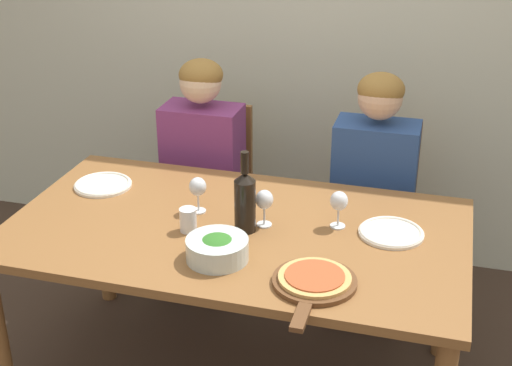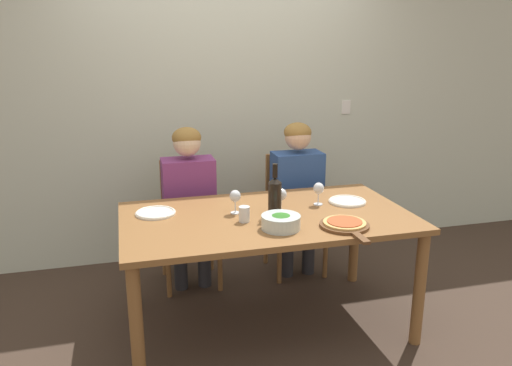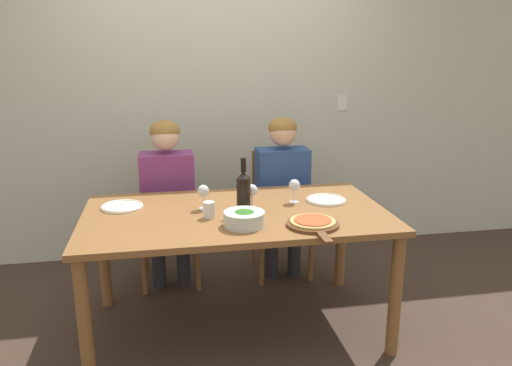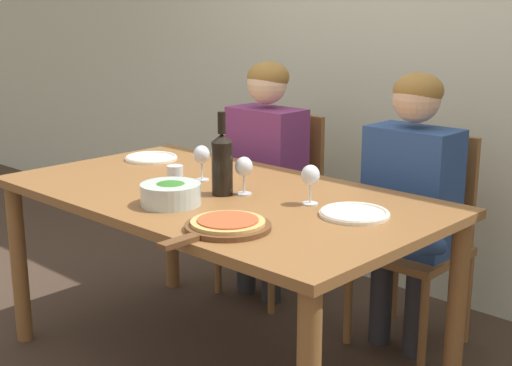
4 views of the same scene
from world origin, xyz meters
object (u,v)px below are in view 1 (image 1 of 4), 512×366
chair_right (373,210)px  dinner_plate_right (391,232)px  person_woman (202,157)px  wine_glass_centre (264,201)px  wine_glass_right (339,203)px  chair_left (211,190)px  dinner_plate_left (103,184)px  wine_glass_left (198,188)px  broccoli_bowl (217,249)px  pizza_on_board (314,281)px  water_tumbler (188,220)px  person_man (374,176)px  wine_bottle (245,200)px

chair_right → dinner_plate_right: size_ratio=3.76×
person_woman → wine_glass_centre: (0.50, -0.66, 0.14)m
person_woman → wine_glass_right: 0.98m
chair_left → dinner_plate_left: bearing=-114.1°
chair_left → dinner_plate_left: 0.73m
wine_glass_left → dinner_plate_left: bearing=166.9°
broccoli_bowl → wine_glass_centre: size_ratio=1.50×
pizza_on_board → wine_glass_centre: bearing=126.8°
dinner_plate_right → wine_glass_centre: bearing=-173.0°
chair_right → wine_glass_centre: bearing=-114.3°
wine_glass_centre → water_tumbler: (-0.27, -0.12, -0.06)m
chair_left → broccoli_bowl: bearing=-69.3°
wine_glass_right → wine_glass_centre: same height
chair_right → person_woman: 0.88m
dinner_plate_left → wine_glass_left: 0.51m
dinner_plate_right → person_woman: bearing=148.7°
wine_glass_left → wine_glass_right: bearing=2.6°
pizza_on_board → broccoli_bowl: bearing=168.8°
person_woman → dinner_plate_left: (-0.28, -0.50, 0.04)m
chair_right → pizza_on_board: 1.17m
wine_glass_left → wine_glass_centre: size_ratio=1.00×
person_woman → pizza_on_board: (0.77, -1.02, 0.05)m
chair_right → wine_glass_right: bearing=-95.6°
person_woman → person_man: size_ratio=1.00×
broccoli_bowl → water_tumbler: water_tumbler is taller
pizza_on_board → wine_glass_right: 0.44m
person_woman → person_man: 0.84m
person_man → dinner_plate_left: size_ratio=4.88×
water_tumbler → chair_left: bearing=104.3°
broccoli_bowl → wine_glass_left: size_ratio=1.50×
chair_left → water_tumbler: size_ratio=9.96×
dinner_plate_left → wine_glass_left: wine_glass_left is taller
dinner_plate_left → pizza_on_board: bearing=-26.4°
wine_bottle → person_man: bearing=60.3°
wine_glass_right → wine_glass_left: bearing=-177.4°
person_woman → wine_bottle: (0.44, -0.72, 0.16)m
chair_left → dinner_plate_right: chair_left is taller
chair_right → dinner_plate_left: 1.31m
wine_bottle → wine_glass_right: 0.36m
person_man → wine_glass_left: person_man is taller
broccoli_bowl → dinner_plate_right: bearing=31.2°
wine_glass_right → chair_left: bearing=137.8°
wine_glass_centre → chair_right: bearing=65.7°
dinner_plate_left → wine_glass_right: 1.06m
chair_left → pizza_on_board: chair_left is taller
chair_left → wine_glass_right: (0.78, -0.70, 0.37)m
chair_right → dinner_plate_right: 0.77m
wine_glass_left → water_tumbler: 0.17m
chair_left → water_tumbler: bearing=-75.7°
chair_left → broccoli_bowl: (0.40, -1.06, 0.31)m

